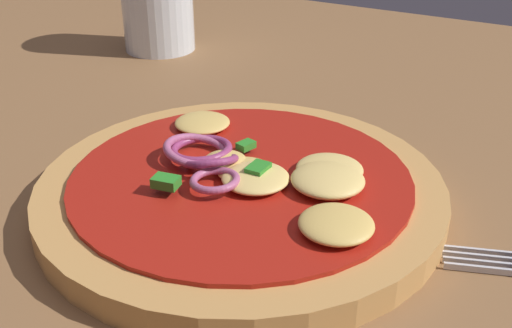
# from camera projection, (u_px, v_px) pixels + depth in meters

# --- Properties ---
(dining_table) EXTENTS (1.41, 1.04, 0.04)m
(dining_table) POSITION_uv_depth(u_px,v_px,m) (229.00, 195.00, 0.45)
(dining_table) COLOR brown
(dining_table) RESTS_ON ground
(pizza) EXTENTS (0.26, 0.26, 0.04)m
(pizza) POSITION_uv_depth(u_px,v_px,m) (243.00, 188.00, 0.40)
(pizza) COLOR tan
(pizza) RESTS_ON dining_table
(beer_glass) EXTENTS (0.08, 0.08, 0.12)m
(beer_glass) POSITION_uv_depth(u_px,v_px,m) (157.00, 2.00, 0.68)
(beer_glass) COLOR silver
(beer_glass) RESTS_ON dining_table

